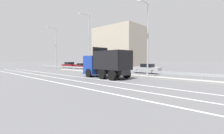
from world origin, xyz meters
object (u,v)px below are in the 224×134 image
(parked_car_2, at_px, (99,66))
(parked_car_1, at_px, (82,66))
(parked_car_3, at_px, (119,68))
(median_road_sign, at_px, (105,66))
(street_lamp_1, at_px, (89,41))
(parked_car_0, at_px, (70,65))
(dump_truck, at_px, (102,66))
(parked_car_4, at_px, (147,68))
(street_lamp_2, at_px, (147,37))
(street_lamp_0, at_px, (55,46))

(parked_car_2, bearing_deg, parked_car_1, -92.03)
(parked_car_3, bearing_deg, parked_car_2, 83.02)
(parked_car_2, bearing_deg, parked_car_3, 80.51)
(median_road_sign, bearing_deg, street_lamp_1, -178.56)
(median_road_sign, relative_size, parked_car_2, 0.50)
(median_road_sign, bearing_deg, parked_car_0, 163.69)
(dump_truck, xyz_separation_m, parked_car_0, (-20.68, 8.63, -0.60))
(parked_car_3, xyz_separation_m, parked_car_4, (5.95, -0.19, 0.12))
(median_road_sign, xyz_separation_m, parked_car_2, (-7.41, 5.82, -0.51))
(parked_car_2, bearing_deg, dump_truck, 43.12)
(street_lamp_1, distance_m, street_lamp_2, 11.04)
(median_road_sign, xyz_separation_m, street_lamp_2, (7.32, -0.25, 3.67))
(dump_truck, height_order, parked_car_3, dump_truck)
(median_road_sign, relative_size, street_lamp_1, 0.25)
(dump_truck, bearing_deg, street_lamp_0, 83.97)
(median_road_sign, xyz_separation_m, street_lamp_1, (-3.72, -0.09, 4.11))
(parked_car_0, bearing_deg, street_lamp_1, 67.48)
(parked_car_0, bearing_deg, dump_truck, 65.42)
(street_lamp_0, xyz_separation_m, street_lamp_2, (22.05, -0.01, -0.11))
(median_road_sign, relative_size, street_lamp_2, 0.27)
(dump_truck, bearing_deg, parked_car_0, 71.50)
(street_lamp_2, relative_size, parked_car_1, 1.94)
(street_lamp_0, height_order, parked_car_1, street_lamp_0)
(parked_car_0, height_order, parked_car_3, parked_car_0)
(dump_truck, xyz_separation_m, street_lamp_2, (4.56, 3.13, 3.56))
(dump_truck, relative_size, street_lamp_2, 0.74)
(dump_truck, height_order, parked_car_1, dump_truck)
(dump_truck, bearing_deg, parked_car_4, -6.75)
(median_road_sign, relative_size, parked_car_0, 0.55)
(street_lamp_2, height_order, parked_car_3, street_lamp_2)
(parked_car_4, bearing_deg, street_lamp_1, 118.65)
(street_lamp_2, relative_size, parked_car_4, 2.05)
(street_lamp_0, bearing_deg, median_road_sign, 0.94)
(street_lamp_0, relative_size, parked_car_2, 1.91)
(dump_truck, distance_m, parked_car_1, 18.05)
(parked_car_0, height_order, parked_car_2, parked_car_0)
(parked_car_1, height_order, parked_car_4, parked_car_4)
(street_lamp_0, distance_m, parked_car_0, 7.65)
(median_road_sign, bearing_deg, parked_car_4, 49.46)
(parked_car_1, bearing_deg, parked_car_0, -84.29)
(street_lamp_2, xyz_separation_m, parked_car_1, (-20.23, 5.81, -4.24))
(street_lamp_1, xyz_separation_m, parked_car_2, (-3.69, 5.91, -4.62))
(parked_car_1, bearing_deg, parked_car_3, 90.98)
(street_lamp_0, height_order, parked_car_2, street_lamp_0)
(dump_truck, distance_m, parked_car_0, 22.42)
(parked_car_0, xyz_separation_m, parked_car_3, (16.37, 0.08, -0.13))
(street_lamp_1, relative_size, parked_car_4, 2.24)
(median_road_sign, xyz_separation_m, parked_car_4, (4.40, 5.14, -0.49))
(street_lamp_0, bearing_deg, parked_car_3, 22.93)
(median_road_sign, distance_m, parked_car_1, 14.07)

